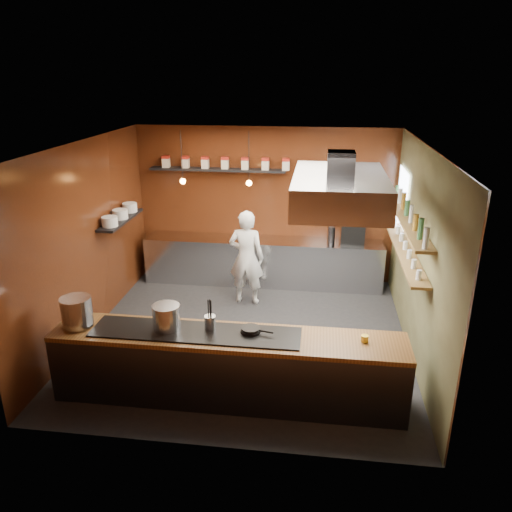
% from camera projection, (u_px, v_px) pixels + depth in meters
% --- Properties ---
extents(floor, '(5.00, 5.00, 0.00)m').
position_uv_depth(floor, '(247.00, 336.00, 7.93)').
color(floor, black).
rests_on(floor, ground).
extents(back_wall, '(5.00, 0.00, 5.00)m').
position_uv_depth(back_wall, '(265.00, 205.00, 9.72)').
color(back_wall, black).
rests_on(back_wall, ground).
extents(left_wall, '(0.00, 5.00, 5.00)m').
position_uv_depth(left_wall, '(86.00, 240.00, 7.70)').
color(left_wall, black).
rests_on(left_wall, ground).
extents(right_wall, '(0.00, 5.00, 5.00)m').
position_uv_depth(right_wall, '(420.00, 255.00, 7.10)').
color(right_wall, '#464328').
rests_on(right_wall, ground).
extents(ceiling, '(5.00, 5.00, 0.00)m').
position_uv_depth(ceiling, '(246.00, 145.00, 6.88)').
color(ceiling, silver).
rests_on(ceiling, back_wall).
extents(window_pane, '(0.00, 1.00, 1.00)m').
position_uv_depth(window_pane, '(402.00, 199.00, 8.54)').
color(window_pane, white).
rests_on(window_pane, right_wall).
extents(prep_counter, '(4.60, 0.65, 0.90)m').
position_uv_depth(prep_counter, '(263.00, 261.00, 9.78)').
color(prep_counter, silver).
rests_on(prep_counter, floor).
extents(pass_counter, '(4.40, 0.72, 0.94)m').
position_uv_depth(pass_counter, '(228.00, 367.00, 6.28)').
color(pass_counter, '#38383D').
rests_on(pass_counter, floor).
extents(tin_shelf, '(2.60, 0.26, 0.04)m').
position_uv_depth(tin_shelf, '(217.00, 170.00, 9.46)').
color(tin_shelf, black).
rests_on(tin_shelf, back_wall).
extents(plate_shelf, '(0.30, 1.40, 0.04)m').
position_uv_depth(plate_shelf, '(121.00, 220.00, 8.60)').
color(plate_shelf, black).
rests_on(plate_shelf, left_wall).
extents(bottle_shelf_upper, '(0.26, 2.80, 0.04)m').
position_uv_depth(bottle_shelf_upper, '(408.00, 220.00, 7.25)').
color(bottle_shelf_upper, brown).
rests_on(bottle_shelf_upper, right_wall).
extents(bottle_shelf_lower, '(0.26, 2.80, 0.04)m').
position_uv_depth(bottle_shelf_lower, '(405.00, 251.00, 7.41)').
color(bottle_shelf_lower, brown).
rests_on(bottle_shelf_lower, right_wall).
extents(extractor_hood, '(1.20, 2.00, 0.72)m').
position_uv_depth(extractor_hood, '(339.00, 189.00, 6.52)').
color(extractor_hood, '#38383D').
rests_on(extractor_hood, ceiling).
extents(pendant_left, '(0.10, 0.10, 0.95)m').
position_uv_depth(pendant_left, '(183.00, 178.00, 8.92)').
color(pendant_left, black).
rests_on(pendant_left, ceiling).
extents(pendant_right, '(0.10, 0.10, 0.95)m').
position_uv_depth(pendant_right, '(249.00, 180.00, 8.78)').
color(pendant_right, black).
rests_on(pendant_right, ceiling).
extents(storage_tins, '(2.43, 0.13, 0.22)m').
position_uv_depth(storage_tins, '(225.00, 163.00, 9.39)').
color(storage_tins, beige).
rests_on(storage_tins, tin_shelf).
extents(plate_stacks, '(0.26, 1.16, 0.16)m').
position_uv_depth(plate_stacks, '(120.00, 214.00, 8.56)').
color(plate_stacks, silver).
rests_on(plate_stacks, plate_shelf).
extents(bottles, '(0.06, 2.66, 0.24)m').
position_uv_depth(bottles, '(409.00, 211.00, 7.20)').
color(bottles, silver).
rests_on(bottles, bottle_shelf_upper).
extents(wine_glasses, '(0.07, 2.37, 0.13)m').
position_uv_depth(wine_glasses, '(405.00, 245.00, 7.38)').
color(wine_glasses, silver).
rests_on(wine_glasses, bottle_shelf_lower).
extents(stockpot_large, '(0.49, 0.49, 0.37)m').
position_uv_depth(stockpot_large, '(77.00, 311.00, 6.26)').
color(stockpot_large, silver).
rests_on(stockpot_large, pass_counter).
extents(stockpot_small, '(0.43, 0.43, 0.32)m').
position_uv_depth(stockpot_small, '(166.00, 317.00, 6.17)').
color(stockpot_small, silver).
rests_on(stockpot_small, pass_counter).
extents(utensil_crock, '(0.19, 0.19, 0.18)m').
position_uv_depth(utensil_crock, '(210.00, 323.00, 6.18)').
color(utensil_crock, silver).
rests_on(utensil_crock, pass_counter).
extents(frying_pan, '(0.42, 0.25, 0.06)m').
position_uv_depth(frying_pan, '(251.00, 330.00, 6.13)').
color(frying_pan, black).
rests_on(frying_pan, pass_counter).
extents(butter_jar, '(0.10, 0.10, 0.08)m').
position_uv_depth(butter_jar, '(365.00, 338.00, 5.96)').
color(butter_jar, yellow).
rests_on(butter_jar, pass_counter).
extents(espresso_machine, '(0.46, 0.44, 0.43)m').
position_uv_depth(espresso_machine, '(353.00, 233.00, 9.31)').
color(espresso_machine, black).
rests_on(espresso_machine, prep_counter).
extents(chef, '(0.65, 0.45, 1.72)m').
position_uv_depth(chef, '(246.00, 258.00, 8.82)').
color(chef, white).
rests_on(chef, floor).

